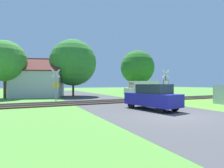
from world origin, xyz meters
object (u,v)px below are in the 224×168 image
object	(u,v)px
tree_far	(137,67)
tree_left	(5,61)
mail_truck	(143,88)
crossing_sign_far	(56,83)
tree_center	(73,63)
stop_sign_near	(166,84)
parked_car	(152,97)
house	(39,83)

from	to	relation	value
tree_far	tree_left	world-z (taller)	tree_far
mail_truck	crossing_sign_far	bearing A→B (deg)	104.24
tree_center	stop_sign_near	bearing A→B (deg)	-61.92
tree_far	tree_center	size ratio (longest dim) A/B	1.01
stop_sign_near	parked_car	xyz separation A→B (m)	(-4.62, -3.77, -0.93)
mail_truck	parked_car	xyz separation A→B (m)	(-7.17, -11.42, -0.34)
stop_sign_near	tree_left	distance (m)	19.49
house	tree_left	xyz separation A→B (m)	(-4.05, -1.49, 2.71)
tree_left	house	bearing A→B (deg)	20.24
stop_sign_near	house	xyz separation A→B (m)	(-11.17, 13.34, 0.13)
tree_left	mail_truck	distance (m)	18.58
mail_truck	house	bearing A→B (deg)	67.96
tree_center	mail_truck	bearing A→B (deg)	-27.07
crossing_sign_far	house	world-z (taller)	house
tree_far	crossing_sign_far	bearing A→B (deg)	-146.57
crossing_sign_far	tree_center	xyz separation A→B (m)	(3.43, 7.75, 3.12)
stop_sign_near	parked_car	distance (m)	6.03
tree_left	tree_center	size ratio (longest dim) A/B	0.86
mail_truck	tree_center	bearing A→B (deg)	63.39
house	tree_center	size ratio (longest dim) A/B	0.95
house	tree_far	world-z (taller)	tree_far
house	tree_left	size ratio (longest dim) A/B	1.10
crossing_sign_far	tree_left	distance (m)	9.38
tree_left	parked_car	world-z (taller)	tree_left
stop_sign_near	crossing_sign_far	size ratio (longest dim) A/B	0.98
stop_sign_near	parked_car	size ratio (longest dim) A/B	0.77
tree_left	mail_truck	bearing A→B (deg)	-13.27
stop_sign_near	house	world-z (taller)	house
house	tree_far	size ratio (longest dim) A/B	0.94
tree_far	tree_left	size ratio (longest dim) A/B	1.17
house	parked_car	world-z (taller)	house
tree_left	mail_truck	xyz separation A→B (m)	(17.77, -4.19, -3.43)
mail_truck	parked_car	world-z (taller)	mail_truck
crossing_sign_far	tree_left	xyz separation A→B (m)	(-5.21, 7.27, 2.82)
crossing_sign_far	tree_far	world-z (taller)	tree_far
tree_left	parked_car	size ratio (longest dim) A/B	1.72
tree_center	parked_car	size ratio (longest dim) A/B	1.98
stop_sign_near	tree_center	size ratio (longest dim) A/B	0.39
house	parked_car	distance (m)	18.35
house	parked_car	bearing A→B (deg)	-53.06
stop_sign_near	tree_far	xyz separation A→B (m)	(7.00, 15.79, 3.31)
house	parked_car	size ratio (longest dim) A/B	1.89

